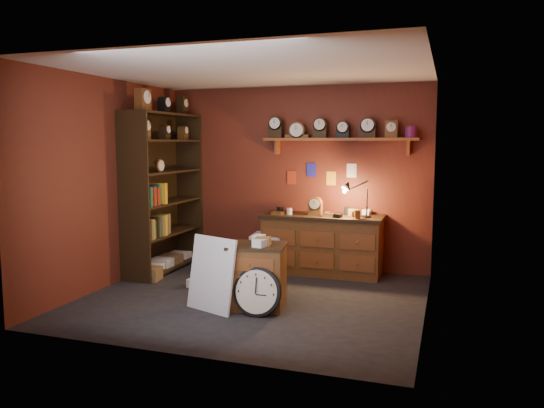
{
  "coord_description": "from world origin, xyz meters",
  "views": [
    {
      "loc": [
        2.2,
        -5.83,
        1.89
      ],
      "look_at": [
        0.12,
        0.35,
        1.12
      ],
      "focal_mm": 35.0,
      "sensor_mm": 36.0,
      "label": 1
    }
  ],
  "objects_px": {
    "low_cabinet": "(257,273)",
    "workbench": "(322,241)",
    "big_round_clock": "(257,292)",
    "shelving_unit": "(162,185)"
  },
  "relations": [
    {
      "from": "low_cabinet",
      "to": "workbench",
      "type": "bearing_deg",
      "value": 70.2
    },
    {
      "from": "low_cabinet",
      "to": "big_round_clock",
      "type": "relative_size",
      "value": 1.52
    },
    {
      "from": "shelving_unit",
      "to": "big_round_clock",
      "type": "distance_m",
      "value": 2.76
    },
    {
      "from": "workbench",
      "to": "big_round_clock",
      "type": "bearing_deg",
      "value": -96.76
    },
    {
      "from": "workbench",
      "to": "big_round_clock",
      "type": "xyz_separation_m",
      "value": [
        -0.24,
        -2.05,
        -0.21
      ]
    },
    {
      "from": "shelving_unit",
      "to": "workbench",
      "type": "xyz_separation_m",
      "value": [
        2.3,
        0.49,
        -0.78
      ]
    },
    {
      "from": "workbench",
      "to": "big_round_clock",
      "type": "relative_size",
      "value": 3.19
    },
    {
      "from": "shelving_unit",
      "to": "big_round_clock",
      "type": "height_order",
      "value": "shelving_unit"
    },
    {
      "from": "shelving_unit",
      "to": "low_cabinet",
      "type": "bearing_deg",
      "value": -33.08
    },
    {
      "from": "big_round_clock",
      "to": "low_cabinet",
      "type": "bearing_deg",
      "value": 109.8
    }
  ]
}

